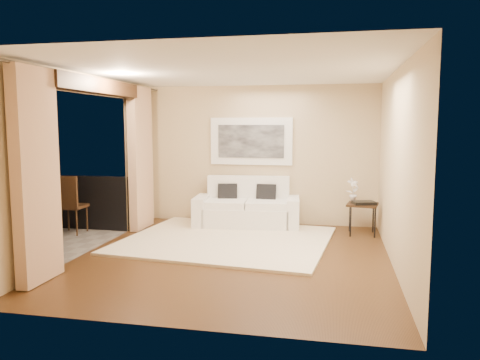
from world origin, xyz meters
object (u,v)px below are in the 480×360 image
(orchid, at_px, (353,190))
(balcony_chair_near, at_px, (34,213))
(balcony_chair_far, at_px, (68,200))
(ice_bucket, at_px, (25,200))
(side_table, at_px, (362,207))
(sofa, at_px, (247,209))
(bistro_table, at_px, (31,213))

(orchid, bearing_deg, balcony_chair_near, -157.13)
(balcony_chair_far, bearing_deg, ice_bucket, 78.01)
(side_table, distance_m, balcony_chair_near, 5.51)
(side_table, relative_size, ice_bucket, 2.95)
(sofa, height_order, balcony_chair_near, balcony_chair_near)
(balcony_chair_far, height_order, ice_bucket, balcony_chair_far)
(side_table, height_order, balcony_chair_near, balcony_chair_near)
(sofa, relative_size, ice_bucket, 10.19)
(balcony_chair_near, bearing_deg, bistro_table, -47.38)
(sofa, distance_m, side_table, 2.14)
(side_table, bearing_deg, ice_bucket, -159.30)
(balcony_chair_near, bearing_deg, side_table, 40.10)
(side_table, distance_m, ice_bucket, 5.63)
(side_table, relative_size, balcony_chair_near, 0.62)
(sofa, height_order, side_table, sofa)
(orchid, bearing_deg, side_table, -44.53)
(sofa, relative_size, balcony_chair_near, 2.13)
(bistro_table, bearing_deg, orchid, 24.88)
(bistro_table, distance_m, ice_bucket, 0.29)
(balcony_chair_far, distance_m, ice_bucket, 0.97)
(bistro_table, height_order, ice_bucket, ice_bucket)
(bistro_table, bearing_deg, balcony_chair_far, 91.05)
(orchid, xyz_separation_m, bistro_table, (-4.91, -2.28, -0.19))
(sofa, distance_m, bistro_table, 3.79)
(side_table, distance_m, balcony_chair_far, 5.20)
(ice_bucket, bearing_deg, sofa, 35.40)
(sofa, xyz_separation_m, orchid, (1.96, -0.08, 0.44))
(orchid, distance_m, balcony_chair_far, 5.08)
(ice_bucket, bearing_deg, side_table, 20.70)
(balcony_chair_near, bearing_deg, ice_bucket, -138.12)
(ice_bucket, bearing_deg, balcony_chair_near, 22.44)
(orchid, bearing_deg, sofa, 177.59)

